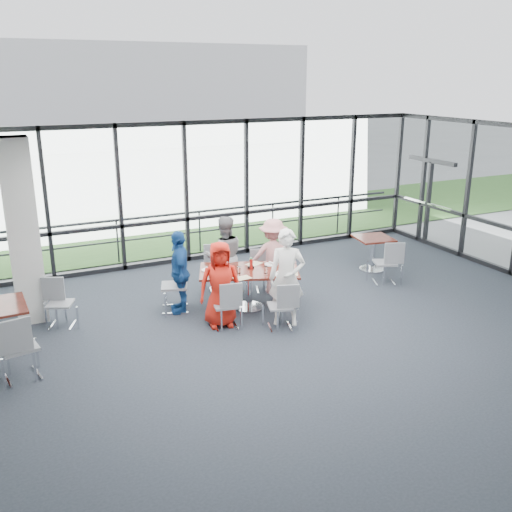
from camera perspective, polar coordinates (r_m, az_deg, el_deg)
name	(u,v)px	position (r m, az deg, el deg)	size (l,w,h in m)	color
floor	(292,349)	(9.20, 3.65, -9.24)	(12.00, 10.00, 0.02)	#20272E
ceiling	(297,145)	(8.26, 4.08, 11.04)	(12.00, 10.00, 0.04)	white
curtain_wall_back	(186,193)	(13.05, -7.01, 6.26)	(12.00, 0.10, 3.20)	white
exit_door	(428,203)	(15.14, 16.84, 5.09)	(0.12, 1.60, 2.10)	black
structural_column	(23,232)	(10.46, -22.29, 2.23)	(0.50, 0.50, 3.20)	silver
apron	(135,216)	(18.09, -11.96, 3.94)	(80.00, 70.00, 0.02)	slate
grass_strip	(153,230)	(16.21, -10.24, 2.57)	(80.00, 5.00, 0.01)	#2D521F
hangar_main	(109,94)	(39.97, -14.48, 15.46)	(24.00, 10.00, 6.00)	silver
guard_rail	(180,234)	(13.85, -7.64, 2.23)	(0.06, 0.06, 12.00)	#2D2D33
main_table	(249,277)	(10.46, -0.71, -2.10)	(2.03, 1.58, 0.75)	#38150D
side_table_right	(373,243)	(12.79, 11.66, 1.25)	(0.87, 0.87, 0.75)	#38150D
diner_near_left	(220,284)	(9.71, -3.59, -2.85)	(0.73, 0.48, 1.50)	red
diner_near_right	(287,278)	(9.73, 3.09, -2.18)	(0.62, 0.45, 1.70)	white
diner_far_left	(224,256)	(11.04, -3.19, -0.03)	(0.77, 0.48, 1.59)	slate
diner_far_right	(273,256)	(11.21, 1.71, 0.00)	(0.97, 0.50, 1.50)	#D68988
diner_end	(180,272)	(10.36, -7.64, -1.56)	(0.90, 0.49, 1.53)	navy
chair_main_nl	(225,305)	(9.74, -3.07, -4.90)	(0.40, 0.40, 0.83)	gray
chair_main_nr	(280,306)	(9.70, 2.44, -5.03)	(0.40, 0.40, 0.82)	gray
chair_main_fl	(221,270)	(11.32, -3.55, -1.39)	(0.45, 0.45, 0.92)	gray
chair_main_fr	(266,271)	(11.38, 1.00, -1.53)	(0.40, 0.40, 0.81)	gray
chair_main_end	(174,286)	(10.51, -8.17, -2.97)	(0.47, 0.47, 0.95)	gray
chair_spare_la	(19,347)	(8.78, -22.63, -8.43)	(0.48, 0.48, 0.97)	gray
chair_spare_lb	(60,304)	(10.33, -18.99, -4.54)	(0.41, 0.41, 0.83)	gray
chair_spare_r	(385,263)	(12.08, 12.78, -0.66)	(0.43, 0.43, 0.88)	gray
plate_nl	(221,276)	(10.09, -3.53, -2.01)	(0.28, 0.28, 0.01)	white
plate_nr	(280,274)	(10.17, 2.41, -1.83)	(0.26, 0.26, 0.01)	white
plate_fl	(223,265)	(10.65, -3.31, -0.93)	(0.26, 0.26, 0.01)	white
plate_fr	(271,264)	(10.69, 1.54, -0.84)	(0.25, 0.25, 0.01)	white
plate_end	(208,270)	(10.41, -4.80, -1.40)	(0.25, 0.25, 0.01)	white
tumbler_a	(239,270)	(10.20, -1.72, -1.41)	(0.06, 0.06, 0.13)	white
tumbler_b	(266,270)	(10.20, 0.98, -1.40)	(0.07, 0.07, 0.13)	white
tumbler_c	(251,263)	(10.60, -0.50, -0.67)	(0.06, 0.06, 0.13)	white
tumbler_d	(215,270)	(10.23, -4.08, -1.39)	(0.07, 0.07, 0.13)	white
menu_a	(242,278)	(9.99, -1.38, -2.21)	(0.29, 0.21, 0.00)	white
menu_b	(290,274)	(10.20, 3.45, -1.80)	(0.27, 0.19, 0.00)	white
menu_c	(254,264)	(10.73, -0.21, -0.78)	(0.30, 0.21, 0.00)	white
condiment_caddy	(251,267)	(10.49, -0.53, -1.12)	(0.10, 0.07, 0.04)	black
ketchup_bottle	(251,264)	(10.43, -0.48, -0.82)	(0.06, 0.06, 0.18)	maroon
green_bottle	(251,263)	(10.46, -0.50, -0.72)	(0.05, 0.05, 0.20)	#1D7038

